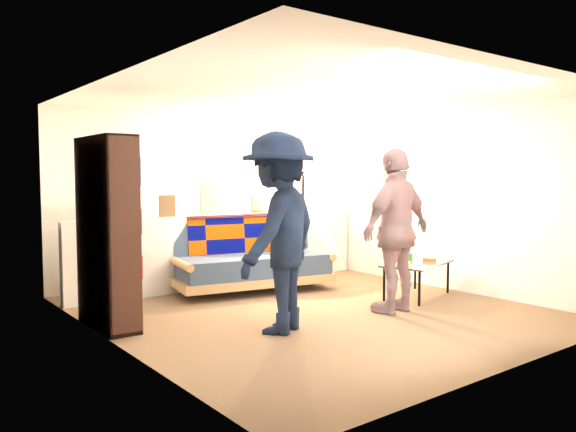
{
  "coord_description": "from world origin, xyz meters",
  "views": [
    {
      "loc": [
        -4.03,
        -4.87,
        1.51
      ],
      "look_at": [
        0.0,
        0.4,
        1.05
      ],
      "focal_mm": 35.0,
      "sensor_mm": 36.0,
      "label": 1
    }
  ],
  "objects_px": {
    "bookshelf": "(107,239)",
    "floor_lamp": "(302,200)",
    "futon_sofa": "(251,259)",
    "coffee_table": "(417,265)",
    "person_right": "(396,231)",
    "person_left": "(279,233)"
  },
  "relations": [
    {
      "from": "bookshelf",
      "to": "floor_lamp",
      "type": "height_order",
      "value": "bookshelf"
    },
    {
      "from": "futon_sofa",
      "to": "coffee_table",
      "type": "xyz_separation_m",
      "value": [
        1.42,
        -1.64,
        -0.01
      ]
    },
    {
      "from": "floor_lamp",
      "to": "person_right",
      "type": "bearing_deg",
      "value": -98.62
    },
    {
      "from": "coffee_table",
      "to": "person_right",
      "type": "height_order",
      "value": "person_right"
    },
    {
      "from": "bookshelf",
      "to": "person_right",
      "type": "bearing_deg",
      "value": -25.65
    },
    {
      "from": "futon_sofa",
      "to": "floor_lamp",
      "type": "xyz_separation_m",
      "value": [
        0.91,
        0.05,
        0.76
      ]
    },
    {
      "from": "bookshelf",
      "to": "person_left",
      "type": "height_order",
      "value": "person_left"
    },
    {
      "from": "futon_sofa",
      "to": "coffee_table",
      "type": "distance_m",
      "value": 2.17
    },
    {
      "from": "bookshelf",
      "to": "coffee_table",
      "type": "xyz_separation_m",
      "value": [
        3.61,
        -0.96,
        -0.49
      ]
    },
    {
      "from": "person_right",
      "to": "person_left",
      "type": "bearing_deg",
      "value": -11.69
    },
    {
      "from": "futon_sofa",
      "to": "person_right",
      "type": "height_order",
      "value": "person_right"
    },
    {
      "from": "coffee_table",
      "to": "bookshelf",
      "type": "bearing_deg",
      "value": 165.1
    },
    {
      "from": "bookshelf",
      "to": "person_right",
      "type": "relative_size",
      "value": 1.05
    },
    {
      "from": "futon_sofa",
      "to": "person_left",
      "type": "relative_size",
      "value": 1.14
    },
    {
      "from": "person_right",
      "to": "futon_sofa",
      "type": "bearing_deg",
      "value": -79.18
    },
    {
      "from": "coffee_table",
      "to": "person_left",
      "type": "height_order",
      "value": "person_left"
    },
    {
      "from": "bookshelf",
      "to": "futon_sofa",
      "type": "bearing_deg",
      "value": 17.39
    },
    {
      "from": "person_left",
      "to": "coffee_table",
      "type": "bearing_deg",
      "value": 157.45
    },
    {
      "from": "coffee_table",
      "to": "person_left",
      "type": "xyz_separation_m",
      "value": [
        -2.33,
        -0.22,
        0.57
      ]
    },
    {
      "from": "floor_lamp",
      "to": "person_left",
      "type": "xyz_separation_m",
      "value": [
        -1.82,
        -1.91,
        -0.21
      ]
    },
    {
      "from": "futon_sofa",
      "to": "floor_lamp",
      "type": "height_order",
      "value": "floor_lamp"
    },
    {
      "from": "person_left",
      "to": "futon_sofa",
      "type": "bearing_deg",
      "value": -143.97
    }
  ]
}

